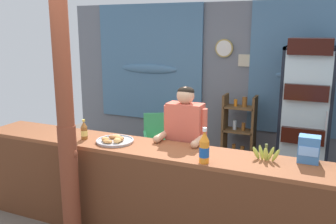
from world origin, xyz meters
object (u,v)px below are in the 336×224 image
Objects in this scene: drink_fridge at (306,109)px; soda_bottle_orange_soda at (204,148)px; stall_counter at (162,189)px; shopkeeper at (185,139)px; plastic_lawn_chair at (158,138)px; snack_box_biscuit at (309,149)px; timber_post at (67,131)px; soda_bottle_iced_tea at (84,131)px; pastry_tray at (115,140)px; banana_bunch at (266,154)px; bottle_shelf_rack at (239,133)px.

drink_fridge is 6.28× the size of soda_bottle_orange_soda.
stall_counter is 2.85× the size of shopkeeper.
snack_box_biscuit reaches higher than plastic_lawn_chair.
soda_bottle_orange_soda is at bearing 9.98° from timber_post.
snack_box_biscuit reaches higher than soda_bottle_iced_tea.
timber_post is 6.23× the size of pastry_tray.
timber_post reaches higher than banana_bunch.
soda_bottle_iced_tea is at bearing -137.04° from drink_fridge.
bottle_shelf_rack is 1.24m from plastic_lawn_chair.
soda_bottle_orange_soda reaches higher than plastic_lawn_chair.
drink_fridge is 8.42× the size of snack_box_biscuit.
drink_fridge is 2.37× the size of plastic_lawn_chair.
timber_post reaches higher than drink_fridge.
stall_counter reaches higher than plastic_lawn_chair.
soda_bottle_iced_tea is 0.55× the size of pastry_tray.
banana_bunch is at bearing 3.60° from pastry_tray.
pastry_tray reaches higher than stall_counter.
snack_box_biscuit is at bearing -60.98° from bottle_shelf_rack.
stall_counter is 3.70× the size of bottle_shelf_rack.
soda_bottle_orange_soda is (0.20, -2.29, 0.50)m from bottle_shelf_rack.
soda_bottle_iced_tea is at bearing 102.55° from timber_post.
stall_counter is 1.08m from timber_post.
soda_bottle_iced_tea is at bearing -90.62° from plastic_lawn_chair.
bottle_shelf_rack is at bearing 119.02° from snack_box_biscuit.
shopkeeper is 3.91× the size of pastry_tray.
bottle_shelf_rack is 4.94× the size of snack_box_biscuit.
plastic_lawn_chair is at bearing 116.45° from stall_counter.
stall_counter is 1.43m from snack_box_biscuit.
drink_fridge is 1.31× the size of shopkeeper.
bottle_shelf_rack is 2.49m from soda_bottle_iced_tea.
timber_post reaches higher than shopkeeper.
stall_counter is 0.72m from pastry_tray.
soda_bottle_orange_soda is (-0.72, -2.13, 0.01)m from drink_fridge.
stall_counter is 2.42m from drink_fridge.
stall_counter is at bearing -63.55° from plastic_lawn_chair.
drink_fridge is at bearing 49.22° from timber_post.
drink_fridge is 1.86m from banana_bunch.
plastic_lawn_chair is (-0.93, 1.88, -0.12)m from stall_counter.
drink_fridge is at bearing 53.01° from shopkeeper.
plastic_lawn_chair is at bearing 89.38° from soda_bottle_iced_tea.
drink_fridge is (1.17, 2.05, 0.50)m from stall_counter.
plastic_lawn_chair is 3.55× the size of snack_box_biscuit.
pastry_tray reaches higher than plastic_lawn_chair.
shopkeeper reaches higher than banana_bunch.
soda_bottle_orange_soda is at bearing -108.61° from drink_fridge.
shopkeeper is (0.90, 0.85, -0.21)m from timber_post.
snack_box_biscuit reaches higher than bottle_shelf_rack.
timber_post is 2.88× the size of plastic_lawn_chair.
timber_post reaches higher than soda_bottle_orange_soda.
snack_box_biscuit is (2.17, 0.63, -0.08)m from timber_post.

